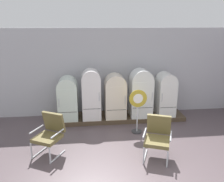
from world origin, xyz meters
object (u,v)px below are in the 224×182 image
object	(u,v)px
refrigerator_3	(141,92)
refrigerator_0	(68,97)
sign_stand	(138,111)
refrigerator_1	(91,93)
refrigerator_2	(115,95)
refrigerator_4	(166,93)
armchair_right	(158,135)
armchair_left	(50,133)

from	to	relation	value
refrigerator_3	refrigerator_0	bearing A→B (deg)	179.31
refrigerator_3	sign_stand	bearing A→B (deg)	-108.24
refrigerator_1	refrigerator_3	size ratio (longest dim) A/B	1.02
refrigerator_3	refrigerator_2	bearing A→B (deg)	-179.52
refrigerator_4	sign_stand	xyz separation A→B (m)	(-1.17, -0.97, -0.22)
refrigerator_0	refrigerator_3	world-z (taller)	refrigerator_3
refrigerator_1	armchair_right	size ratio (longest dim) A/B	1.56
refrigerator_4	armchair_right	distance (m)	2.55
refrigerator_2	armchair_right	distance (m)	2.45
refrigerator_2	armchair_right	world-z (taller)	refrigerator_2
sign_stand	refrigerator_4	bearing A→B (deg)	39.63
refrigerator_0	armchair_right	distance (m)	3.30
sign_stand	refrigerator_1	bearing A→B (deg)	144.59
refrigerator_0	refrigerator_2	distance (m)	1.55
refrigerator_2	refrigerator_3	xyz separation A→B (m)	(0.86, 0.01, 0.08)
refrigerator_2	refrigerator_3	size ratio (longest dim) A/B	0.91
armchair_right	sign_stand	distance (m)	1.39
armchair_right	refrigerator_0	bearing A→B (deg)	134.43
refrigerator_0	refrigerator_3	xyz separation A→B (m)	(2.41, -0.03, 0.11)
refrigerator_2	sign_stand	size ratio (longest dim) A/B	1.09
armchair_left	refrigerator_4	bearing A→B (deg)	27.61
refrigerator_1	refrigerator_0	bearing A→B (deg)	177.78
refrigerator_1	refrigerator_4	size ratio (longest dim) A/B	1.12
armchair_right	refrigerator_1	bearing A→B (deg)	123.60
refrigerator_2	refrigerator_4	xyz separation A→B (m)	(1.72, 0.03, 0.00)
refrigerator_3	refrigerator_4	bearing A→B (deg)	1.37
armchair_right	sign_stand	xyz separation A→B (m)	(-0.21, 1.37, 0.12)
refrigerator_0	armchair_left	xyz separation A→B (m)	(-0.33, -1.89, -0.31)
refrigerator_0	sign_stand	world-z (taller)	refrigerator_0
armchair_left	sign_stand	size ratio (longest dim) A/B	0.78
refrigerator_1	sign_stand	size ratio (longest dim) A/B	1.22
refrigerator_0	armchair_right	world-z (taller)	refrigerator_0
armchair_right	sign_stand	world-z (taller)	sign_stand
refrigerator_3	armchair_right	xyz separation A→B (m)	(-0.11, -2.32, -0.41)
refrigerator_3	sign_stand	distance (m)	1.04
refrigerator_0	armchair_left	world-z (taller)	refrigerator_0
refrigerator_2	armchair_right	xyz separation A→B (m)	(0.75, -2.31, -0.34)
refrigerator_3	armchair_left	bearing A→B (deg)	-145.81
armchair_right	refrigerator_2	bearing A→B (deg)	108.05
armchair_left	armchair_right	world-z (taller)	same
refrigerator_4	armchair_left	xyz separation A→B (m)	(-3.60, -1.88, -0.34)
refrigerator_1	sign_stand	bearing A→B (deg)	-35.41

